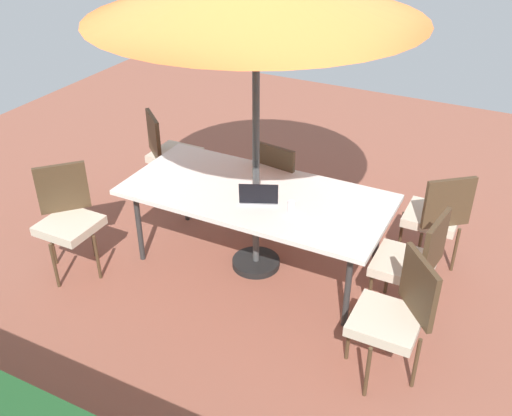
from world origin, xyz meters
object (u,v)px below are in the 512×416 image
Objects in this scene: cup at (291,207)px; laptop at (259,197)px; dining_table at (256,197)px; chair_northeast at (68,216)px; chair_northwest at (395,313)px; chair_south at (282,181)px; chair_southwest at (436,214)px; chair_southeast at (169,151)px; chair_west at (412,260)px.

laptop is at bearing -8.66° from cup.
chair_northeast is at bearing 27.64° from dining_table.
dining_table is at bearing -156.38° from chair_northwest.
cup is at bearing -29.35° from chair_northeast.
chair_northwest is at bearing 145.13° from chair_south.
chair_southwest and chair_southeast have the same top height.
chair_northeast and chair_west have the same top height.
chair_northwest is at bearing 152.31° from cup.
chair_south is 0.84m from laptop.
dining_table is at bearing -166.09° from chair_southeast.
chair_southwest is 1.00× the size of chair_southeast.
chair_southwest is 1.47m from chair_south.
dining_table is at bearing -12.11° from chair_southwest.
chair_northeast is 1.00× the size of chair_northwest.
chair_northeast is at bearing 129.33° from chair_southeast.
chair_southwest is 1.59m from laptop.
chair_west is 1.00× the size of chair_northwest.
chair_northwest is at bearing 132.31° from laptop.
chair_southwest is 3.24m from chair_northeast.
laptop reaches higher than chair_south.
dining_table is 0.68m from chair_south.
chair_southwest is at bearing -171.45° from laptop.
chair_west is at bearing 143.92° from chair_northwest.
chair_southeast reaches higher than dining_table.
chair_south is 2.03m from chair_northwest.
chair_west is 2.50× the size of laptop.
laptop is at bearing -6.44° from chair_southwest.
chair_northwest is (-0.04, 0.66, 0.00)m from chair_west.
dining_table is 2.34× the size of chair_northwest.
laptop is (1.32, 0.85, 0.27)m from chair_southwest.
chair_northeast is at bearing -128.93° from chair_northwest.
chair_southwest and chair_northwest have the same top height.
chair_south is at bearing -103.39° from laptop.
chair_northeast is 8.48× the size of cup.
chair_southeast is 3.20m from chair_northwest.
chair_southeast and chair_west have the same top height.
laptop is (1.30, 0.07, 0.27)m from chair_west.
laptop is at bearing 125.67° from dining_table.
chair_south is 1.36m from chair_southeast.
chair_south is at bearing -36.72° from chair_southwest.
chair_southwest reaches higher than dining_table.
dining_table is 1.62m from chair_northwest.
chair_south is (1.47, 0.06, 0.00)m from chair_southwest.
laptop is at bearing -24.53° from chair_northeast.
laptop is at bearing -168.45° from chair_southeast.
chair_south is 1.00m from cup.
chair_northwest is 1.49m from laptop.
chair_northwest reaches higher than cup.
chair_northeast is 2.50× the size of laptop.
dining_table is at bearing 102.68° from chair_south.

